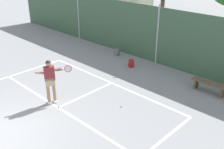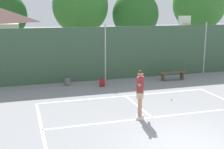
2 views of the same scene
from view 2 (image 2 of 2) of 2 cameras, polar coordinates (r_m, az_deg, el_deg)
ground_plane at (r=9.78m, az=13.65°, el=-12.67°), size 120.00×120.00×0.00m
court_markings at (r=10.28m, az=11.80°, el=-11.26°), size 8.30×11.10×0.01m
chainlink_fence at (r=17.39m, az=-1.26°, el=3.92°), size 26.09×0.09×3.19m
basketball_hoop at (r=21.24m, az=13.22°, el=7.29°), size 0.90×0.67×3.55m
treeline_backdrop at (r=25.98m, az=-3.55°, el=12.38°), size 26.07×4.45×6.87m
tennis_player at (r=11.34m, az=5.27°, el=-2.85°), size 0.63×1.35×1.85m
tennis_ball at (r=14.05m, az=11.04°, el=-4.59°), size 0.07×0.07×0.07m
backpack_grey at (r=16.53m, az=-8.33°, el=-1.35°), size 0.32×0.30×0.46m
backpack_red at (r=16.17m, az=-1.87°, el=-1.53°), size 0.32×0.31×0.46m
courtside_bench at (r=17.85m, az=11.28°, el=0.12°), size 1.60×0.36×0.48m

